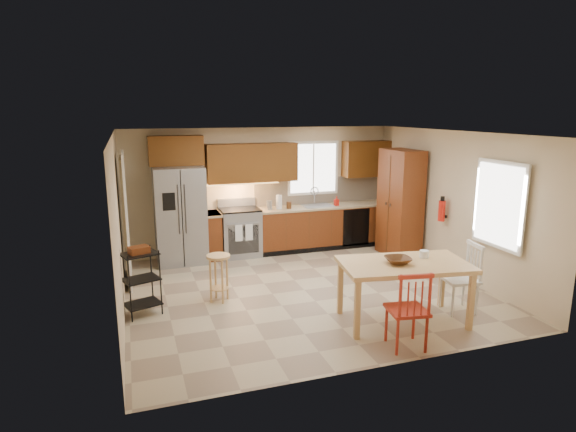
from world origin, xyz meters
The scene contains 33 objects.
floor centered at (0.00, 0.00, 0.00)m, with size 5.50×5.50×0.00m, color tan.
ceiling centered at (0.00, 0.00, 2.50)m, with size 5.50×5.00×0.02m, color silver.
wall_back centered at (0.00, 2.50, 1.25)m, with size 5.50×0.02×2.50m, color #CCB793.
wall_front centered at (0.00, -2.50, 1.25)m, with size 5.50×0.02×2.50m, color #CCB793.
wall_left centered at (-2.75, 0.00, 1.25)m, with size 0.02×5.00×2.50m, color #CCB793.
wall_right centered at (2.75, 0.00, 1.25)m, with size 0.02×5.00×2.50m, color #CCB793.
refrigerator centered at (-1.70, 2.12, 0.91)m, with size 0.92×0.75×1.82m, color gray.
range_stove centered at (-0.55, 2.19, 0.46)m, with size 0.76×0.63×0.92m, color gray.
base_cabinet_narrow centered at (-1.10, 2.20, 0.45)m, with size 0.30×0.60×0.90m, color #652E12.
base_cabinet_run centered at (1.29, 2.20, 0.45)m, with size 2.92×0.60×0.90m, color #652E12.
dishwasher centered at (1.85, 1.91, 0.45)m, with size 0.60×0.02×0.78m, color black.
backsplash centered at (1.29, 2.48, 1.18)m, with size 2.92×0.03×0.55m, color beige.
upper_over_fridge centered at (-1.70, 2.33, 2.10)m, with size 1.00×0.35×0.55m, color #5D340F.
upper_left_block centered at (-0.25, 2.33, 1.83)m, with size 1.80×0.35×0.75m, color #5D340F.
upper_right_block centered at (2.25, 2.33, 1.83)m, with size 1.00×0.35×0.75m, color #5D340F.
window_back centered at (1.10, 2.48, 1.65)m, with size 1.12×0.04×1.12m, color white.
sink centered at (1.10, 2.20, 0.86)m, with size 0.62×0.46×0.16m, color gray.
undercab_glow centered at (-0.55, 2.30, 1.43)m, with size 1.60×0.30×0.01m, color #FFBF66.
soap_bottle centered at (1.48, 2.10, 1.00)m, with size 0.09×0.09×0.19m, color red.
paper_towel centered at (0.25, 2.15, 1.04)m, with size 0.12×0.12×0.28m, color white.
canister_steel centered at (0.05, 2.15, 0.99)m, with size 0.11×0.11×0.18m, color gray.
canister_wood centered at (0.45, 2.12, 0.97)m, with size 0.10×0.10×0.14m, color #4D2F14.
pantry centered at (2.43, 1.20, 1.05)m, with size 0.50×0.95×2.10m, color #652E12.
fire_extinguisher centered at (2.63, 0.15, 1.10)m, with size 0.12×0.12×0.36m, color red.
window_right centered at (2.68, -1.15, 1.45)m, with size 0.04×1.02×1.32m, color white.
doorway centered at (-2.67, 1.30, 1.05)m, with size 0.04×0.95×2.10m, color #8C7A59.
dining_table centered at (0.87, -1.52, 0.41)m, with size 1.70×0.96×0.83m, color tan, non-canonical shape.
chair_red centered at (0.52, -2.17, 0.50)m, with size 0.47×0.47×1.00m, color #AE2C1A, non-canonical shape.
chair_white centered at (1.82, -1.47, 0.50)m, with size 0.47×0.47×1.00m, color white, non-canonical shape.
table_bowl centered at (0.76, -1.52, 0.84)m, with size 0.34×0.34×0.08m, color #4D2F14.
table_jar centered at (1.24, -1.41, 0.87)m, with size 0.14×0.14×0.16m, color white.
bar_stool centered at (-1.38, -0.01, 0.36)m, with size 0.35×0.35×0.72m, color tan, non-canonical shape.
utility_cart centered at (-2.50, -0.15, 0.47)m, with size 0.47×0.37×0.95m, color black, non-canonical shape.
Camera 1 is at (-2.56, -6.85, 2.85)m, focal length 30.00 mm.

